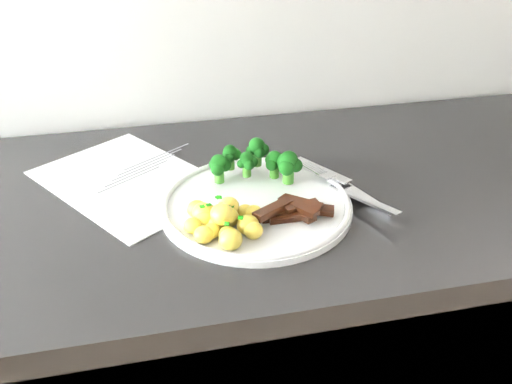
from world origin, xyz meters
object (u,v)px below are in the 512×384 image
Objects in this scene: beef_strips at (293,210)px; plate at (256,204)px; broccoli at (258,160)px; recipe_paper at (129,180)px; fork at (350,191)px; knife at (354,192)px; counter at (284,373)px; potatoes at (222,220)px.

plate is at bearing 132.95° from beef_strips.
beef_strips reaches higher than plate.
beef_strips is (0.03, -0.12, -0.02)m from broccoli.
recipe_paper is 2.58× the size of broccoli.
beef_strips is 0.65× the size of fork.
beef_strips is 0.61× the size of knife.
fork is at bearing -37.81° from counter.
fork is 0.02m from knife.
fork reaches higher than knife.
broccoli reaches higher than counter.
recipe_paper is 0.23m from plate.
plate is 2.52× the size of potatoes.
counter is 0.52m from recipe_paper.
counter is at bearing -23.84° from broccoli.
beef_strips is at bearing -77.79° from broccoli.
broccoli is at bearing 147.23° from fork.
broccoli is (-0.05, 0.02, 0.49)m from counter.
potatoes reaches higher than plate.
counter is at bearing 151.47° from knife.
broccoli reaches higher than fork.
knife reaches higher than plate.
counter is 0.50m from potatoes.
recipe_paper is at bearing 124.20° from potatoes.
knife is (0.35, -0.13, 0.01)m from recipe_paper.
broccoli is at bearing -14.88° from recipe_paper.
recipe_paper is at bearing 157.66° from fork.
recipe_paper is 1.82× the size of knife.
knife is (0.14, -0.07, -0.04)m from broccoli.
fork is at bearing -32.77° from broccoli.
beef_strips is at bearing 5.28° from potatoes.
potatoes is 0.61× the size of fork.
fork reaches higher than recipe_paper.
potatoes is (0.13, -0.19, 0.03)m from recipe_paper.
broccoli is (0.02, 0.07, 0.04)m from plate.
potatoes is 0.22m from fork.
beef_strips reaches higher than recipe_paper.
beef_strips is at bearing -47.05° from plate.
counter is 6.24× the size of recipe_paper.
broccoli is 1.15× the size of beef_strips.
recipe_paper is (-0.26, 0.08, 0.44)m from counter.
plate is 1.52× the size of fork.
fork is at bearing 13.12° from potatoes.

